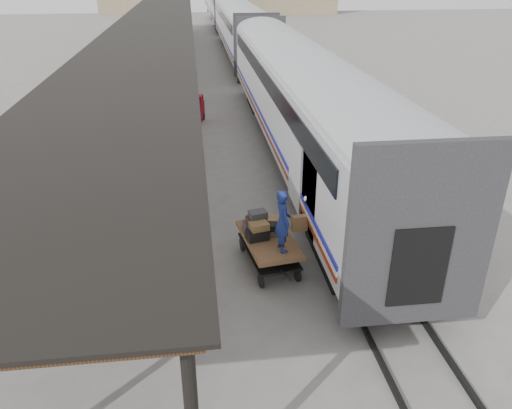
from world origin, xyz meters
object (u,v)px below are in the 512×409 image
object	(u,v)px
porter	(283,221)
pedestrian	(150,115)
baggage_cart	(269,244)
luggage_tug	(193,111)

from	to	relation	value
porter	pedestrian	xyz separation A→B (m)	(-4.20, 12.95, -0.71)
porter	pedestrian	distance (m)	13.63
baggage_cart	pedestrian	world-z (taller)	pedestrian
luggage_tug	porter	xyz separation A→B (m)	(2.13, -14.77, 1.08)
luggage_tug	baggage_cart	bearing A→B (deg)	-69.33
luggage_tug	pedestrian	xyz separation A→B (m)	(-2.07, -1.82, 0.37)
baggage_cart	pedestrian	xyz separation A→B (m)	(-3.95, 12.30, 0.33)
baggage_cart	luggage_tug	distance (m)	14.24
baggage_cart	luggage_tug	world-z (taller)	luggage_tug
baggage_cart	luggage_tug	xyz separation A→B (m)	(-1.88, 14.12, -0.03)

